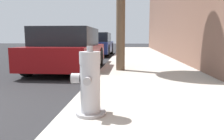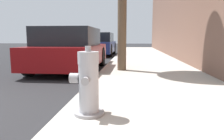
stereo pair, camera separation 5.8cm
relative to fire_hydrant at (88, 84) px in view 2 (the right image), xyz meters
name	(u,v)px [view 2 (the right image)]	position (x,y,z in m)	size (l,w,h in m)	color
sidewalk_slab	(182,135)	(1.00, -0.34, -0.42)	(2.76, 40.00, 0.11)	#B7B2A8
fire_hydrant	(88,84)	(0.00, 0.00, 0.00)	(0.40, 0.40, 0.80)	#97979C
parked_car_near	(70,50)	(-1.44, 4.23, 0.17)	(1.81, 3.81, 1.31)	maroon
parked_car_mid	(99,44)	(-1.47, 10.34, 0.17)	(1.73, 3.90, 1.31)	navy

